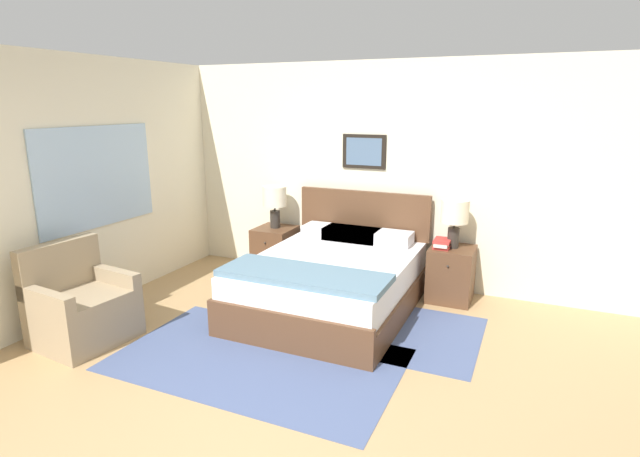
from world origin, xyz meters
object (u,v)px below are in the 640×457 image
(bed, at_px, (332,280))
(nightstand_near_window, at_px, (275,251))
(armchair, at_px, (81,308))
(table_lamp_near_window, at_px, (275,199))
(nightstand_by_door, at_px, (451,274))
(table_lamp_by_door, at_px, (455,215))

(bed, distance_m, nightstand_near_window, 1.34)
(bed, bearing_deg, armchair, -138.75)
(nightstand_near_window, xyz_separation_m, table_lamp_near_window, (-0.00, 0.02, 0.66))
(nightstand_near_window, bearing_deg, nightstand_by_door, 0.00)
(nightstand_near_window, xyz_separation_m, table_lamp_by_door, (2.19, 0.02, 0.66))
(table_lamp_near_window, relative_size, table_lamp_by_door, 1.00)
(nightstand_near_window, relative_size, table_lamp_by_door, 1.13)
(bed, xyz_separation_m, armchair, (-1.82, -1.59, -0.01))
(table_lamp_near_window, bearing_deg, nightstand_near_window, -82.04)
(armchair, relative_size, nightstand_near_window, 1.51)
(armchair, height_order, table_lamp_by_door, table_lamp_by_door)
(nightstand_by_door, relative_size, table_lamp_near_window, 1.13)
(armchair, distance_m, nightstand_near_window, 2.46)
(bed, height_order, table_lamp_near_window, table_lamp_near_window)
(nightstand_by_door, bearing_deg, nightstand_near_window, 180.00)
(armchair, distance_m, table_lamp_by_door, 3.81)
(armchair, bearing_deg, nightstand_near_window, 169.20)
(armchair, xyz_separation_m, table_lamp_by_door, (2.91, 2.37, 0.65))
(armchair, relative_size, table_lamp_by_door, 1.71)
(nightstand_near_window, height_order, table_lamp_near_window, table_lamp_near_window)
(armchair, xyz_separation_m, nightstand_by_door, (2.92, 2.35, -0.01))
(armchair, height_order, nightstand_by_door, armchair)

